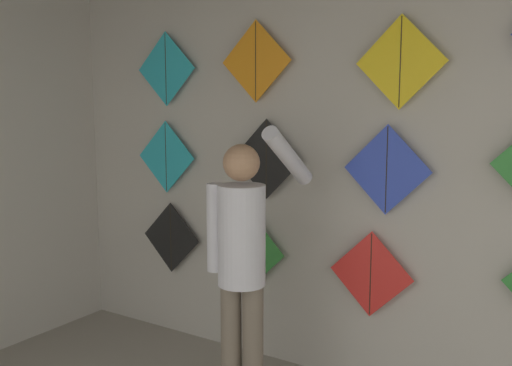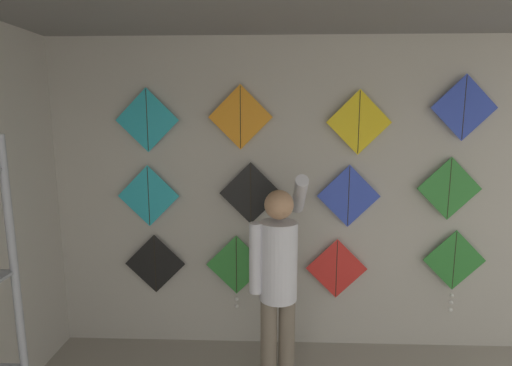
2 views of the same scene
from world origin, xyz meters
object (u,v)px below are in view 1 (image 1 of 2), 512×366
Objects in this scene: kite_5 at (266,159)px; kite_8 at (166,69)px; kite_2 at (371,274)px; kite_10 at (401,62)px; kite_0 at (171,238)px; kite_1 at (251,254)px; kite_4 at (166,157)px; kite_9 at (256,61)px; kite_6 at (387,170)px; shopkeeper at (243,254)px.

kite_5 is 1.00× the size of kite_8.
kite_10 is (0.15, 0.00, 1.31)m from kite_2.
kite_2 is (1.65, 0.00, -0.02)m from kite_0.
kite_1 is (0.75, -0.00, -0.03)m from kite_0.
kite_10 reaches higher than kite_1.
kite_9 is (0.82, 0.00, 0.69)m from kite_4.
kite_9 is at bearing 180.00° from kite_5.
kite_0 is at bearing 0.00° from kite_8.
kite_2 is at bearing 180.00° from kite_6.
kite_8 is 1.00× the size of kite_10.
kite_8 reaches higher than kite_1.
kite_4 is (-0.78, 0.00, 0.66)m from kite_1.
kite_8 is (-1.67, 0.00, 1.32)m from kite_2.
kite_5 is at bearing 0.00° from kite_4.
kite_2 is 1.00× the size of kite_8.
kite_0 is at bearing 180.00° from kite_6.
shopkeeper is 1.30m from kite_0.
kite_1 is 1.25× the size of kite_2.
kite_6 is (1.74, 0.00, 0.65)m from kite_0.
kite_1 is 1.02m from kite_4.
kite_6 is 1.00× the size of kite_9.
kite_9 is 1.01m from kite_10.
kite_9 is 1.00× the size of kite_10.
kite_5 is at bearing 180.00° from kite_2.
kite_10 is at bearing 0.00° from kite_0.
kite_2 is (0.54, 0.64, -0.20)m from shopkeeper.
kite_2 is at bearing 0.00° from kite_0.
kite_2 is 1.32m from kite_10.
kite_4 reaches higher than kite_1.
kite_9 is at bearing 180.00° from kite_2.
kite_5 is 1.00× the size of kite_6.
kite_6 is 0.64m from kite_10.
kite_4 is at bearing 180.00° from kite_2.
kite_9 is at bearing 104.76° from shopkeeper.
kite_5 reaches higher than kite_1.
kite_2 is at bearing 0.00° from kite_9.
kite_4 is 1.00× the size of kite_6.
kite_8 is 1.00× the size of kite_9.
kite_2 is at bearing 180.00° from kite_10.
shopkeeper reaches higher than kite_6.
kite_6 is (0.62, 0.64, 0.47)m from shopkeeper.
kite_1 is (-0.37, 0.64, -0.20)m from shopkeeper.
kite_0 is 1.00× the size of kite_9.
kite_10 is at bearing 31.43° from shopkeeper.
kite_8 is 1.81m from kite_10.
kite_6 is 1.16m from kite_9.
shopkeeper is 3.09× the size of kite_8.
kite_9 reaches higher than kite_4.
kite_8 is (-0.76, 0.00, 1.33)m from kite_1.
kite_1 is at bearing -179.13° from kite_9.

